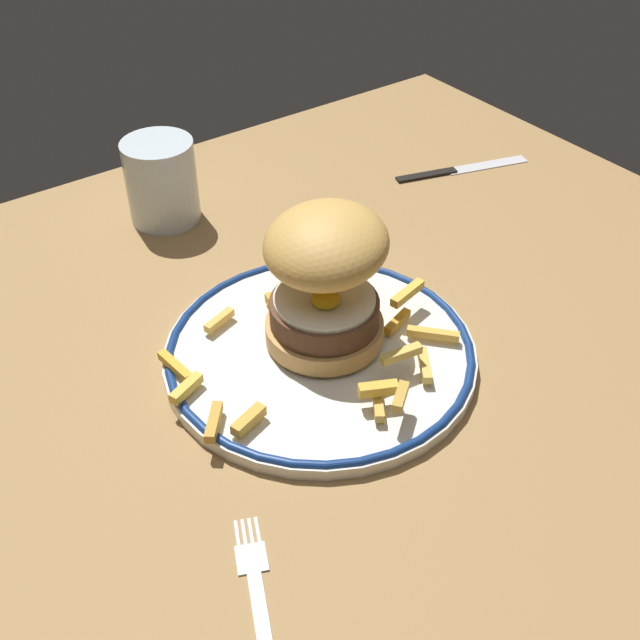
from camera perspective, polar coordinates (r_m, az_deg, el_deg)
name	(u,v)px	position (r cm, az deg, el deg)	size (l,w,h in cm)	color
ground_plane	(279,412)	(69.55, -3.00, -6.75)	(116.40, 92.29, 4.00)	#9F7847
dinner_plate	(320,352)	(70.98, 0.00, -2.35)	(28.36, 28.36, 1.60)	white
burger	(325,277)	(68.33, 0.38, 3.14)	(14.44, 14.03, 12.42)	tan
fries_pile	(325,354)	(68.37, 0.35, -2.52)	(26.16, 20.96, 2.54)	gold
water_glass	(162,186)	(90.58, -11.45, 9.58)	(7.98, 7.98, 9.47)	silver
fork	(258,600)	(56.00, -4.53, -19.70)	(7.15, 13.71, 0.36)	silver
knife	(452,170)	(101.53, 9.61, 10.75)	(17.67, 6.61, 0.70)	black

